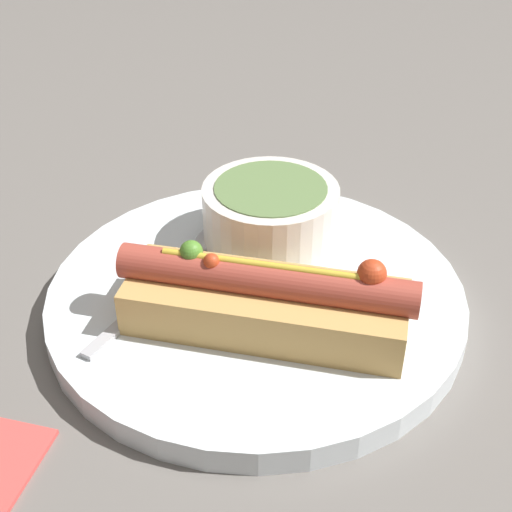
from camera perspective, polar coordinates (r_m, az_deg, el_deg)
ground_plane at (r=0.50m, az=0.00°, el=-4.16°), size 4.00×4.00×0.00m
dinner_plate at (r=0.50m, az=0.00°, el=-3.36°), size 0.29×0.29×0.02m
hot_dog at (r=0.45m, az=0.82°, el=-3.50°), size 0.19×0.07×0.06m
soup_bowl at (r=0.52m, az=0.90°, el=3.52°), size 0.10×0.10×0.05m
spoon at (r=0.52m, az=-4.75°, el=0.11°), size 0.07×0.16×0.01m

